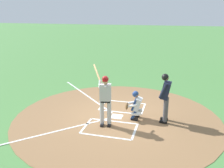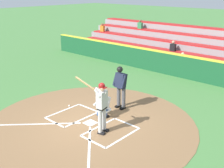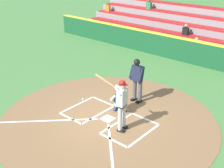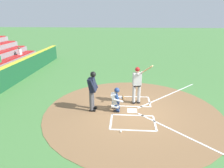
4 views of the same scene
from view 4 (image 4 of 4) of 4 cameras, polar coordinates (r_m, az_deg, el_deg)
ground_plane at (r=9.27m, az=5.83°, el=-7.71°), size 120.00×120.00×0.00m
dirt_circle at (r=9.27m, az=5.83°, el=-7.68°), size 8.00×8.00×0.01m
home_plate_and_chalk at (r=9.34m, az=11.28°, el=-7.70°), size 7.93×4.91×0.01m
batter at (r=9.61m, az=7.28°, el=0.38°), size 0.85×0.87×2.13m
catcher at (r=9.01m, az=1.32°, el=-4.28°), size 0.59×0.61×1.13m
plate_umpire at (r=8.91m, az=-5.69°, el=-1.28°), size 0.59×0.43×1.86m
baseball at (r=7.68m, az=2.57°, el=-13.56°), size 0.07×0.07×0.07m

